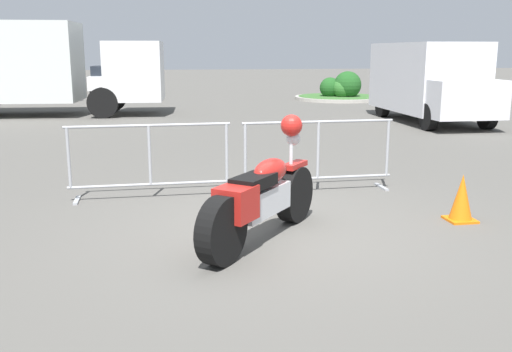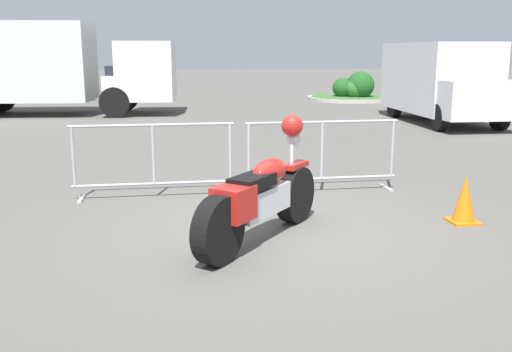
{
  "view_description": "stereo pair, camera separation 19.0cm",
  "coord_description": "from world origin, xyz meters",
  "px_view_note": "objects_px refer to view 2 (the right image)",
  "views": [
    {
      "loc": [
        -1.31,
        -6.31,
        2.07
      ],
      "look_at": [
        -0.21,
        0.07,
        0.65
      ],
      "focal_mm": 40.0,
      "sensor_mm": 36.0,
      "label": 1
    },
    {
      "loc": [
        -1.12,
        -6.34,
        2.07
      ],
      "look_at": [
        -0.21,
        0.07,
        0.65
      ],
      "focal_mm": 40.0,
      "sensor_mm": 36.0,
      "label": 2
    }
  ],
  "objects_px": {
    "crowd_barrier_far": "(322,155)",
    "parked_car_yellow": "(10,79)",
    "pedestrian": "(83,79)",
    "crowd_barrier_near": "(153,160)",
    "delivery_van": "(441,80)",
    "parked_car_silver": "(67,79)",
    "parked_car_white": "(124,79)",
    "box_truck": "(41,65)",
    "traffic_cone": "(465,200)",
    "motorcycle": "(261,196)"
  },
  "relations": [
    {
      "from": "box_truck",
      "to": "traffic_cone",
      "type": "relative_size",
      "value": 13.29
    },
    {
      "from": "crowd_barrier_far",
      "to": "delivery_van",
      "type": "relative_size",
      "value": 0.46
    },
    {
      "from": "crowd_barrier_near",
      "to": "parked_car_silver",
      "type": "distance_m",
      "value": 22.05
    },
    {
      "from": "parked_car_silver",
      "to": "traffic_cone",
      "type": "bearing_deg",
      "value": -157.8
    },
    {
      "from": "crowd_barrier_near",
      "to": "parked_car_yellow",
      "type": "bearing_deg",
      "value": 109.5
    },
    {
      "from": "pedestrian",
      "to": "parked_car_white",
      "type": "bearing_deg",
      "value": -115.08
    },
    {
      "from": "delivery_van",
      "to": "parked_car_yellow",
      "type": "distance_m",
      "value": 20.91
    },
    {
      "from": "parked_car_white",
      "to": "pedestrian",
      "type": "height_order",
      "value": "pedestrian"
    },
    {
      "from": "box_truck",
      "to": "parked_car_white",
      "type": "height_order",
      "value": "box_truck"
    },
    {
      "from": "crowd_barrier_far",
      "to": "pedestrian",
      "type": "bearing_deg",
      "value": 109.53
    },
    {
      "from": "crowd_barrier_near",
      "to": "crowd_barrier_far",
      "type": "xyz_separation_m",
      "value": [
        2.47,
        0.0,
        0.0
      ]
    },
    {
      "from": "parked_car_white",
      "to": "traffic_cone",
      "type": "distance_m",
      "value": 24.09
    },
    {
      "from": "crowd_barrier_near",
      "to": "delivery_van",
      "type": "xyz_separation_m",
      "value": [
        8.08,
        7.82,
        0.69
      ]
    },
    {
      "from": "parked_car_white",
      "to": "box_truck",
      "type": "bearing_deg",
      "value": 171.58
    },
    {
      "from": "motorcycle",
      "to": "crowd_barrier_far",
      "type": "xyz_separation_m",
      "value": [
        1.24,
        2.12,
        0.04
      ]
    },
    {
      "from": "motorcycle",
      "to": "box_truck",
      "type": "height_order",
      "value": "box_truck"
    },
    {
      "from": "parked_car_yellow",
      "to": "traffic_cone",
      "type": "height_order",
      "value": "parked_car_yellow"
    },
    {
      "from": "motorcycle",
      "to": "parked_car_silver",
      "type": "relative_size",
      "value": 0.48
    },
    {
      "from": "crowd_barrier_far",
      "to": "motorcycle",
      "type": "bearing_deg",
      "value": -120.26
    },
    {
      "from": "crowd_barrier_near",
      "to": "box_truck",
      "type": "bearing_deg",
      "value": 108.88
    },
    {
      "from": "crowd_barrier_far",
      "to": "parked_car_yellow",
      "type": "height_order",
      "value": "parked_car_yellow"
    },
    {
      "from": "box_truck",
      "to": "parked_car_yellow",
      "type": "distance_m",
      "value": 10.72
    },
    {
      "from": "delivery_van",
      "to": "parked_car_silver",
      "type": "height_order",
      "value": "delivery_van"
    },
    {
      "from": "pedestrian",
      "to": "motorcycle",
      "type": "bearing_deg",
      "value": 92.65
    },
    {
      "from": "motorcycle",
      "to": "pedestrian",
      "type": "xyz_separation_m",
      "value": [
        -4.64,
        18.68,
        0.41
      ]
    },
    {
      "from": "motorcycle",
      "to": "delivery_van",
      "type": "distance_m",
      "value": 12.09
    },
    {
      "from": "crowd_barrier_far",
      "to": "pedestrian",
      "type": "height_order",
      "value": "pedestrian"
    },
    {
      "from": "delivery_van",
      "to": "box_truck",
      "type": "bearing_deg",
      "value": -106.49
    },
    {
      "from": "pedestrian",
      "to": "delivery_van",
      "type": "bearing_deg",
      "value": 131.41
    },
    {
      "from": "delivery_van",
      "to": "traffic_cone",
      "type": "bearing_deg",
      "value": -23.11
    },
    {
      "from": "crowd_barrier_near",
      "to": "pedestrian",
      "type": "bearing_deg",
      "value": 101.6
    },
    {
      "from": "delivery_van",
      "to": "pedestrian",
      "type": "distance_m",
      "value": 14.43
    },
    {
      "from": "box_truck",
      "to": "crowd_barrier_far",
      "type": "bearing_deg",
      "value": -56.9
    },
    {
      "from": "parked_car_white",
      "to": "traffic_cone",
      "type": "bearing_deg",
      "value": -163.92
    },
    {
      "from": "motorcycle",
      "to": "traffic_cone",
      "type": "distance_m",
      "value": 2.6
    },
    {
      "from": "motorcycle",
      "to": "parked_car_white",
      "type": "xyz_separation_m",
      "value": [
        -3.42,
        23.64,
        0.18
      ]
    },
    {
      "from": "parked_car_yellow",
      "to": "pedestrian",
      "type": "xyz_separation_m",
      "value": [
        4.24,
        -5.03,
        0.18
      ]
    },
    {
      "from": "crowd_barrier_near",
      "to": "pedestrian",
      "type": "distance_m",
      "value": 16.91
    },
    {
      "from": "parked_car_yellow",
      "to": "traffic_cone",
      "type": "distance_m",
      "value": 26.05
    },
    {
      "from": "motorcycle",
      "to": "pedestrian",
      "type": "relative_size",
      "value": 1.16
    },
    {
      "from": "motorcycle",
      "to": "traffic_cone",
      "type": "bearing_deg",
      "value": -44.27
    },
    {
      "from": "delivery_van",
      "to": "parked_car_silver",
      "type": "relative_size",
      "value": 1.21
    },
    {
      "from": "delivery_van",
      "to": "traffic_cone",
      "type": "distance_m",
      "value": 10.57
    },
    {
      "from": "crowd_barrier_near",
      "to": "parked_car_white",
      "type": "xyz_separation_m",
      "value": [
        -2.18,
        21.52,
        0.13
      ]
    },
    {
      "from": "box_truck",
      "to": "parked_car_yellow",
      "type": "relative_size",
      "value": 1.79
    },
    {
      "from": "crowd_barrier_near",
      "to": "pedestrian",
      "type": "xyz_separation_m",
      "value": [
        -3.4,
        16.56,
        0.36
      ]
    },
    {
      "from": "box_truck",
      "to": "traffic_cone",
      "type": "bearing_deg",
      "value": -55.83
    },
    {
      "from": "crowd_barrier_near",
      "to": "delivery_van",
      "type": "height_order",
      "value": "delivery_van"
    },
    {
      "from": "parked_car_yellow",
      "to": "parked_car_white",
      "type": "xyz_separation_m",
      "value": [
        5.46,
        -0.07,
        -0.05
      ]
    },
    {
      "from": "crowd_barrier_far",
      "to": "parked_car_white",
      "type": "bearing_deg",
      "value": 102.21
    }
  ]
}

